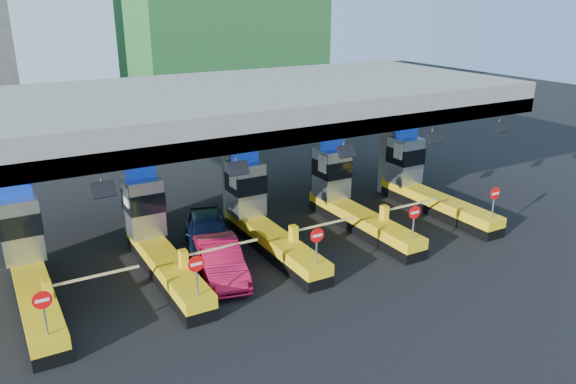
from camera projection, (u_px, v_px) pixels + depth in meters
ground at (264, 245)px, 26.41m from camera, size 120.00×120.00×0.00m
toll_canopy at (234, 106)px, 26.75m from camera, size 28.00×12.09×7.00m
toll_lane_far_left at (28, 263)px, 21.50m from camera, size 4.43×8.00×4.16m
toll_lane_left at (156, 237)px, 23.84m from camera, size 4.43×8.00×4.16m
toll_lane_center at (260, 216)px, 26.18m from camera, size 4.43×8.00×4.16m
toll_lane_right at (348, 198)px, 28.52m from camera, size 4.43×8.00×4.16m
toll_lane_far_right at (422, 182)px, 30.86m from camera, size 4.43×8.00×4.16m
van at (208, 233)px, 25.59m from camera, size 3.40×5.41×1.72m
red_car at (220, 260)px, 23.18m from camera, size 2.55×4.91×1.54m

